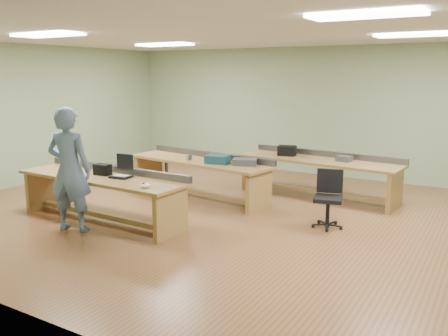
{
  "coord_description": "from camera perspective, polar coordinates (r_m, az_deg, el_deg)",
  "views": [
    {
      "loc": [
        3.88,
        -6.74,
        2.36
      ],
      "look_at": [
        0.22,
        -0.6,
        0.94
      ],
      "focal_mm": 38.0,
      "sensor_mm": 36.0,
      "label": 1
    }
  ],
  "objects": [
    {
      "name": "wall_back",
      "position": [
        11.46,
        10.97,
        6.7
      ],
      "size": [
        10.0,
        0.04,
        3.0
      ],
      "primitive_type": "cube",
      "color": "#94A87F",
      "rests_on": "floor"
    },
    {
      "name": "task_chair",
      "position": [
        7.61,
        12.41,
        -4.54
      ],
      "size": [
        0.59,
        0.59,
        0.9
      ],
      "rotation": [
        0.0,
        0.0,
        0.24
      ],
      "color": "black",
      "rests_on": "floor"
    },
    {
      "name": "trackball_mouse",
      "position": [
        6.93,
        -9.43,
        -2.1
      ],
      "size": [
        0.16,
        0.18,
        0.06
      ],
      "primitive_type": "ellipsoid",
      "rotation": [
        0.0,
        0.0,
        -0.27
      ],
      "color": "white",
      "rests_on": "workbench_front"
    },
    {
      "name": "fluor_panels",
      "position": [
        7.81,
        0.89,
        15.7
      ],
      "size": [
        6.2,
        3.5,
        0.03
      ],
      "color": "white",
      "rests_on": "ceiling"
    },
    {
      "name": "parts_bin_teal",
      "position": [
        8.73,
        -0.77,
        1.07
      ],
      "size": [
        0.46,
        0.37,
        0.14
      ],
      "primitive_type": "cube",
      "rotation": [
        0.0,
        0.0,
        0.16
      ],
      "color": "#163C48",
      "rests_on": "workbench_mid"
    },
    {
      "name": "tray_back",
      "position": [
        9.17,
        14.24,
        1.09
      ],
      "size": [
        0.29,
        0.23,
        0.11
      ],
      "primitive_type": "cube",
      "rotation": [
        0.0,
        0.0,
        -0.16
      ],
      "color": "#3A3B3D",
      "rests_on": "workbench_back"
    },
    {
      "name": "ceiling",
      "position": [
        7.81,
        0.89,
        15.92
      ],
      "size": [
        10.0,
        10.0,
        0.0
      ],
      "primitive_type": "plane",
      "color": "silver",
      "rests_on": "wall_back"
    },
    {
      "name": "keyboard",
      "position": [
        8.09,
        -17.74,
        -0.72
      ],
      "size": [
        0.42,
        0.2,
        0.02
      ],
      "primitive_type": "cube",
      "rotation": [
        0.0,
        0.0,
        0.18
      ],
      "color": "silver",
      "rests_on": "workbench_front"
    },
    {
      "name": "storage_box_back",
      "position": [
        9.63,
        7.58,
        2.09
      ],
      "size": [
        0.39,
        0.31,
        0.2
      ],
      "primitive_type": "cube",
      "rotation": [
        0.0,
        0.0,
        0.19
      ],
      "color": "black",
      "rests_on": "workbench_back"
    },
    {
      "name": "mug",
      "position": [
        9.08,
        -4.2,
        1.27
      ],
      "size": [
        0.15,
        0.15,
        0.09
      ],
      "primitive_type": "imported",
      "rotation": [
        0.0,
        0.0,
        -0.38
      ],
      "color": "#3A3B3D",
      "rests_on": "workbench_mid"
    },
    {
      "name": "workbench_mid",
      "position": [
        9.13,
        -2.89,
        -0.17
      ],
      "size": [
        3.1,
        1.22,
        0.86
      ],
      "rotation": [
        0.0,
        0.0,
        -0.14
      ],
      "color": "#AC7C48",
      "rests_on": "floor"
    },
    {
      "name": "workbench_back",
      "position": [
        9.37,
        11.34,
        -0.06
      ],
      "size": [
        3.23,
        1.13,
        0.86
      ],
      "rotation": [
        0.0,
        0.0,
        -0.09
      ],
      "color": "#AC7C48",
      "rests_on": "floor"
    },
    {
      "name": "drinks_can",
      "position": [
        9.05,
        -4.44,
        1.29
      ],
      "size": [
        0.07,
        0.07,
        0.11
      ],
      "primitive_type": "cylinder",
      "rotation": [
        0.0,
        0.0,
        -0.25
      ],
      "color": "silver",
      "rests_on": "workbench_mid"
    },
    {
      "name": "person",
      "position": [
        7.5,
        -18.09,
        -0.19
      ],
      "size": [
        0.79,
        0.64,
        1.9
      ],
      "primitive_type": "imported",
      "rotation": [
        0.0,
        0.0,
        3.44
      ],
      "color": "#687FAB",
      "rests_on": "floor"
    },
    {
      "name": "parts_bin_grey",
      "position": [
        8.55,
        2.52,
        0.74
      ],
      "size": [
        0.48,
        0.39,
        0.11
      ],
      "primitive_type": "cube",
      "rotation": [
        0.0,
        0.0,
        0.36
      ],
      "color": "#3A3B3D",
      "rests_on": "workbench_mid"
    },
    {
      "name": "laptop_screen",
      "position": [
        7.72,
        -11.83,
        0.78
      ],
      "size": [
        0.31,
        0.05,
        0.24
      ],
      "primitive_type": "cube",
      "rotation": [
        0.0,
        0.0,
        0.11
      ],
      "color": "black",
      "rests_on": "laptop_base"
    },
    {
      "name": "wall_front",
      "position": [
        4.83,
        -23.56,
        0.04
      ],
      "size": [
        10.0,
        0.04,
        3.0
      ],
      "primitive_type": "cube",
      "color": "#94A87F",
      "rests_on": "floor"
    },
    {
      "name": "floor",
      "position": [
        8.13,
        0.83,
        -5.65
      ],
      "size": [
        10.0,
        10.0,
        0.0
      ],
      "primitive_type": "plane",
      "color": "brown",
      "rests_on": "ground"
    },
    {
      "name": "wall_left",
      "position": [
        11.19,
        -22.06,
        5.99
      ],
      "size": [
        0.04,
        8.0,
        3.0
      ],
      "primitive_type": "cube",
      "color": "#94A87F",
      "rests_on": "floor"
    },
    {
      "name": "camera_bag",
      "position": [
        7.94,
        -14.41,
        -0.18
      ],
      "size": [
        0.27,
        0.18,
        0.18
      ],
      "primitive_type": "cube",
      "rotation": [
        0.0,
        0.0,
        0.07
      ],
      "color": "black",
      "rests_on": "workbench_front"
    },
    {
      "name": "laptop_base",
      "position": [
        7.67,
        -12.29,
        -1.03
      ],
      "size": [
        0.33,
        0.28,
        0.03
      ],
      "primitive_type": "cube",
      "rotation": [
        0.0,
        0.0,
        0.11
      ],
      "color": "black",
      "rests_on": "workbench_front"
    },
    {
      "name": "workbench_front",
      "position": [
        7.93,
        -14.4,
        -2.25
      ],
      "size": [
        3.1,
        0.91,
        0.86
      ],
      "rotation": [
        0.0,
        0.0,
        -0.03
      ],
      "color": "#AC7C48",
      "rests_on": "floor"
    }
  ]
}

